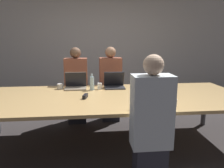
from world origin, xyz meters
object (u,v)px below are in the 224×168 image
laptop_far_midleft (76,84)px  bottle_far_midleft (92,83)px  cup_far_midleft (60,86)px  cup_near_midright (174,103)px  person_far_center (111,86)px  laptop_near_midright (151,101)px  bottle_near_midright (170,95)px  laptop_far_center (114,83)px  cup_far_center (100,86)px  person_far_midleft (77,87)px  stapler (85,96)px  person_near_midright (151,126)px

laptop_far_midleft → bottle_far_midleft: 0.30m
cup_far_midleft → cup_near_midright: bearing=-35.9°
bottle_far_midleft → person_far_center: bearing=59.3°
laptop_near_midright → person_far_center: 1.56m
bottle_near_midright → cup_near_midright: bearing=-87.5°
laptop_far_midleft → laptop_far_center: size_ratio=1.03×
cup_far_center → laptop_near_midright: bearing=-60.6°
cup_near_midright → bottle_near_midright: 0.12m
laptop_far_center → cup_far_center: laptop_far_center is taller
cup_near_midright → bottle_near_midright: bearing=92.5°
bottle_far_midleft → person_far_center: size_ratio=0.18×
laptop_far_midleft → person_far_midleft: size_ratio=0.25×
stapler → person_far_midleft: bearing=113.2°
laptop_near_midright → cup_far_midleft: 1.60m
bottle_far_midleft → person_near_midright: bearing=-66.7°
bottle_near_midright → bottle_far_midleft: bottle_far_midleft is taller
stapler → laptop_near_midright: bearing=-17.9°
person_near_midright → stapler: (-0.67, 0.87, 0.09)m
cup_far_midleft → stapler: cup_far_midleft is taller
cup_far_center → laptop_far_midleft: bearing=166.6°
laptop_far_midleft → person_near_midright: bearing=-60.5°
cup_far_center → stapler: 0.56m
person_near_midright → cup_far_midleft: size_ratio=15.00×
bottle_far_midleft → person_far_midleft: bearing=116.5°
person_near_midright → bottle_far_midleft: bearing=-66.7°
cup_far_midleft → laptop_far_center: 0.88m
person_far_midleft → bottle_near_midright: bearing=-48.1°
laptop_near_midright → bottle_near_midright: bearing=-158.4°
bottle_near_midright → laptop_near_midright: bearing=-158.4°
bottle_near_midright → cup_far_center: bottle_near_midright is taller
cup_near_midright → person_far_midleft: bearing=129.9°
cup_far_midleft → cup_far_center: cup_far_center is taller
bottle_far_midleft → stapler: 0.48m
laptop_far_midleft → stapler: 0.63m
stapler → bottle_near_midright: bearing=-5.5°
person_far_midleft → laptop_far_center: size_ratio=4.15×
laptop_far_center → person_far_center: bearing=92.5°
person_far_center → cup_far_center: bearing=-112.6°
bottle_near_midright → stapler: (-1.05, 0.36, -0.08)m
cup_far_midleft → bottle_far_midleft: bottle_far_midleft is taller
laptop_near_midright → person_near_midright: person_near_midright is taller
cup_far_midleft → person_far_center: bearing=27.6°
laptop_far_midleft → person_far_midleft: bearing=92.1°
cup_far_midleft → bottle_far_midleft: 0.53m
bottle_near_midright → cup_far_center: bearing=133.7°
cup_near_midright → bottle_near_midright: bottle_near_midright is taller
laptop_near_midright → laptop_far_center: laptop_far_center is taller
laptop_far_center → cup_far_center: 0.26m
laptop_far_midleft → cup_far_center: laptop_far_midleft is taller
person_far_midleft → cup_far_midleft: size_ratio=14.93×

